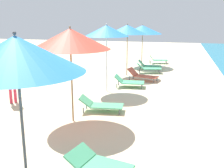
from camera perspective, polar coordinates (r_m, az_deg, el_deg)
The scene contains 13 objects.
umbrella_third at distance 4.43m, azimuth -19.67°, elevation 5.96°, with size 2.16×2.16×2.95m.
lounger_third_shoreside at distance 5.65m, azimuth -2.83°, elevation -16.72°, with size 1.40×0.97×0.49m.
umbrella_fourth at distance 8.06m, azimuth -8.86°, elevation 9.45°, with size 2.39×2.39×2.92m.
lounger_fourth_shoreside at distance 9.28m, azimuth -2.41°, elevation -4.34°, with size 1.56×0.80×0.53m.
umbrella_fifth at distance 11.49m, azimuth -1.16°, elevation 11.23°, with size 1.89×1.89×2.93m.
lounger_fifth_shoreside at distance 12.57m, azimuth 3.57°, elevation 0.58°, with size 1.44×0.84×0.56m.
umbrella_sixth at distance 14.88m, azimuth 3.29°, elevation 11.49°, with size 2.08×2.08×2.86m.
lounger_sixth_shoreside at distance 15.91m, azimuth 7.78°, elevation 3.41°, with size 1.51×0.85×0.59m.
lounger_sixth_inland at distance 13.94m, azimuth 6.42°, elevation 1.89°, with size 1.66×0.96×0.61m.
umbrella_farthest at distance 18.14m, azimuth 6.51°, elevation 11.41°, with size 2.55×2.55×2.76m.
lounger_farthest_shoreside at distance 19.49m, azimuth 9.67°, elevation 5.18°, with size 1.40×0.85×0.62m.
lounger_farthest_inland at distance 17.12m, azimuth 7.91°, elevation 3.98°, with size 1.50×0.79×0.58m.
person_walking_near at distance 10.69m, azimuth -20.63°, elevation 1.72°, with size 0.40×0.42×1.75m.
Camera 1 is at (2.26, 3.25, 3.14)m, focal length 43.05 mm.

